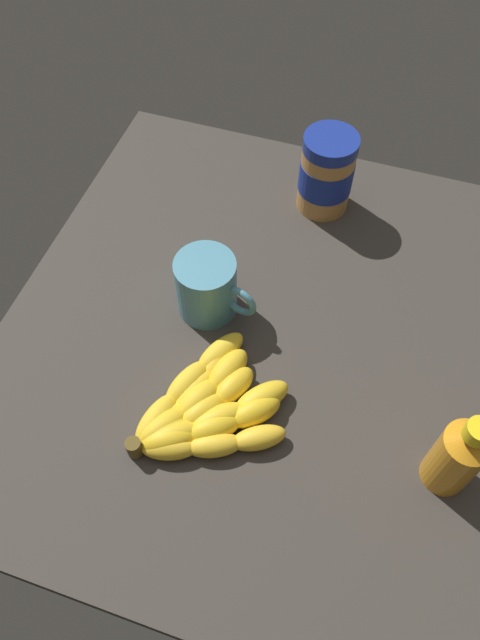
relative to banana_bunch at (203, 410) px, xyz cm
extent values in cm
cube|color=#38332D|center=(-14.78, 4.55, -3.68)|extent=(80.42, 75.62, 3.96)
ellipsoid|color=yellow|center=(6.20, -2.30, -0.14)|extent=(5.20, 7.74, 3.10)
ellipsoid|color=yellow|center=(4.09, 2.99, -0.14)|extent=(5.82, 7.77, 3.10)
ellipsoid|color=yellow|center=(1.40, 8.00, -0.14)|extent=(6.36, 7.70, 3.10)
ellipsoid|color=yellow|center=(5.31, -2.64, 0.09)|extent=(6.82, 8.08, 3.57)
ellipsoid|color=yellow|center=(2.00, 2.14, 0.09)|extent=(7.32, 7.93, 3.57)
ellipsoid|color=yellow|center=(-1.88, 6.47, 0.09)|extent=(7.70, 7.66, 3.57)
ellipsoid|color=yellow|center=(4.78, -2.64, 0.08)|extent=(7.62, 8.55, 3.54)
ellipsoid|color=yellow|center=(0.70, 2.29, 0.08)|extent=(8.03, 8.30, 3.54)
ellipsoid|color=yellow|center=(-3.87, 6.78, 0.08)|extent=(8.35, 7.96, 3.54)
ellipsoid|color=yellow|center=(4.53, -3.47, 0.03)|extent=(7.32, 7.24, 3.44)
ellipsoid|color=yellow|center=(0.30, -0.02, 0.03)|extent=(7.60, 6.71, 3.44)
ellipsoid|color=yellow|center=(-4.46, 2.68, 0.03)|extent=(7.67, 6.00, 3.44)
ellipsoid|color=yellow|center=(3.91, -3.96, 0.09)|extent=(8.06, 7.04, 3.57)
ellipsoid|color=yellow|center=(-1.14, -1.03, 0.09)|extent=(8.14, 6.45, 3.57)
ellipsoid|color=yellow|center=(-6.53, 1.21, 0.09)|extent=(8.07, 5.74, 3.57)
ellipsoid|color=yellow|center=(3.50, -4.40, -0.21)|extent=(8.16, 6.06, 2.98)
ellipsoid|color=yellow|center=(-2.14, -2.12, -0.21)|extent=(8.18, 5.15, 2.98)
ellipsoid|color=yellow|center=(-8.07, -0.72, -0.21)|extent=(8.00, 4.12, 2.98)
ellipsoid|color=yellow|center=(3.03, -5.25, -0.04)|extent=(8.58, 5.20, 3.31)
ellipsoid|color=yellow|center=(-3.06, -3.31, -0.04)|extent=(8.66, 5.96, 3.31)
ellipsoid|color=yellow|center=(-8.90, -0.68, -0.04)|extent=(8.63, 6.64, 3.31)
cylinder|color=brown|center=(7.58, -6.42, 0.11)|extent=(2.00, 2.00, 3.00)
cylinder|color=#BF8442|center=(-42.26, 5.57, 4.10)|extent=(8.45, 8.45, 11.59)
cylinder|color=navy|center=(-42.26, 5.57, 4.68)|extent=(8.61, 8.61, 5.22)
cylinder|color=navy|center=(-42.26, 5.57, 10.95)|extent=(8.52, 8.52, 2.11)
cylinder|color=orange|center=(-1.76, 31.07, 3.65)|extent=(5.69, 5.69, 10.69)
cone|color=orange|center=(-1.76, 31.07, 9.92)|extent=(5.69, 5.69, 1.87)
cylinder|color=yellow|center=(-1.76, 31.07, 11.89)|extent=(2.98, 2.98, 2.07)
cylinder|color=teal|center=(-16.66, -5.46, 3.25)|extent=(8.69, 8.69, 9.89)
torus|color=teal|center=(-15.33, -0.08, 3.74)|extent=(2.25, 5.44, 5.35)
camera|label=1|loc=(29.59, 14.75, 71.18)|focal=33.48mm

